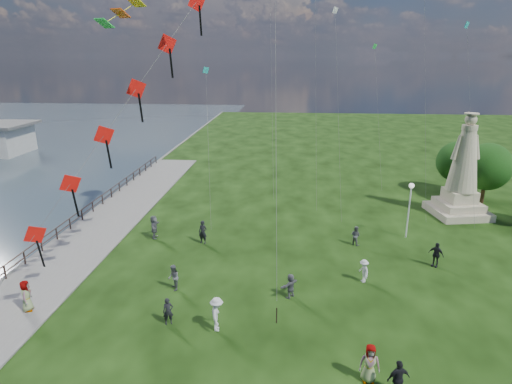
# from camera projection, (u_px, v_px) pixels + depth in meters

# --- Properties ---
(waterfront) EXTENTS (200.00, 200.00, 1.51)m
(waterfront) POSITION_uv_depth(u_px,v_px,m) (49.00, 260.00, 29.13)
(waterfront) COLOR #354550
(waterfront) RESTS_ON ground
(statue) EXTENTS (5.03, 5.03, 8.79)m
(statue) POSITION_uv_depth(u_px,v_px,m) (462.00, 178.00, 36.28)
(statue) COLOR tan
(statue) RESTS_ON ground
(lamppost) EXTENTS (0.40, 0.40, 4.30)m
(lamppost) POSITION_uv_depth(u_px,v_px,m) (410.00, 199.00, 31.69)
(lamppost) COLOR silver
(lamppost) RESTS_ON ground
(tree_row) EXTENTS (6.81, 12.04, 5.71)m
(tree_row) POSITION_uv_depth(u_px,v_px,m) (484.00, 169.00, 39.31)
(tree_row) COLOR #382314
(tree_row) RESTS_ON ground
(person_0) EXTENTS (0.62, 0.52, 1.46)m
(person_0) POSITION_uv_depth(u_px,v_px,m) (168.00, 311.00, 21.85)
(person_0) COLOR black
(person_0) RESTS_ON ground
(person_1) EXTENTS (0.72, 0.89, 1.58)m
(person_1) POSITION_uv_depth(u_px,v_px,m) (173.00, 278.00, 25.04)
(person_1) COLOR #595960
(person_1) RESTS_ON ground
(person_2) EXTENTS (0.76, 1.24, 1.80)m
(person_2) POSITION_uv_depth(u_px,v_px,m) (217.00, 314.00, 21.31)
(person_2) COLOR silver
(person_2) RESTS_ON ground
(person_3) EXTENTS (1.08, 0.76, 1.66)m
(person_3) POSITION_uv_depth(u_px,v_px,m) (398.00, 379.00, 17.15)
(person_3) COLOR black
(person_3) RESTS_ON ground
(person_4) EXTENTS (0.88, 0.56, 1.77)m
(person_4) POSITION_uv_depth(u_px,v_px,m) (370.00, 363.00, 17.92)
(person_4) COLOR #595960
(person_4) RESTS_ON ground
(person_5) EXTENTS (0.95, 1.75, 1.79)m
(person_5) POSITION_uv_depth(u_px,v_px,m) (154.00, 227.00, 32.25)
(person_5) COLOR #595960
(person_5) RESTS_ON ground
(person_6) EXTENTS (0.72, 0.56, 1.75)m
(person_6) POSITION_uv_depth(u_px,v_px,m) (203.00, 232.00, 31.31)
(person_6) COLOR black
(person_6) RESTS_ON ground
(person_7) EXTENTS (0.81, 0.79, 1.45)m
(person_7) POSITION_uv_depth(u_px,v_px,m) (356.00, 235.00, 31.13)
(person_7) COLOR #595960
(person_7) RESTS_ON ground
(person_8) EXTENTS (0.77, 1.06, 1.48)m
(person_8) POSITION_uv_depth(u_px,v_px,m) (364.00, 271.00, 25.94)
(person_8) COLOR silver
(person_8) RESTS_ON ground
(person_9) EXTENTS (1.08, 1.01, 1.68)m
(person_9) POSITION_uv_depth(u_px,v_px,m) (436.00, 255.00, 27.87)
(person_9) COLOR black
(person_9) RESTS_ON ground
(person_10) EXTENTS (0.76, 0.98, 1.76)m
(person_10) POSITION_uv_depth(u_px,v_px,m) (26.00, 297.00, 22.83)
(person_10) COLOR #595960
(person_10) RESTS_ON ground
(person_11) EXTENTS (1.32, 1.40, 1.46)m
(person_11) POSITION_uv_depth(u_px,v_px,m) (290.00, 286.00, 24.29)
(person_11) COLOR #595960
(person_11) RESTS_ON ground
(red_kite_train) EXTENTS (9.84, 9.35, 16.44)m
(red_kite_train) POSITION_uv_depth(u_px,v_px,m) (118.00, 119.00, 21.24)
(red_kite_train) COLOR black
(red_kite_train) RESTS_ON ground
(small_kites) EXTENTS (22.27, 16.74, 25.72)m
(small_kites) POSITION_uv_depth(u_px,v_px,m) (341.00, 37.00, 36.87)
(small_kites) COLOR #1CA8AD
(small_kites) RESTS_ON ground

